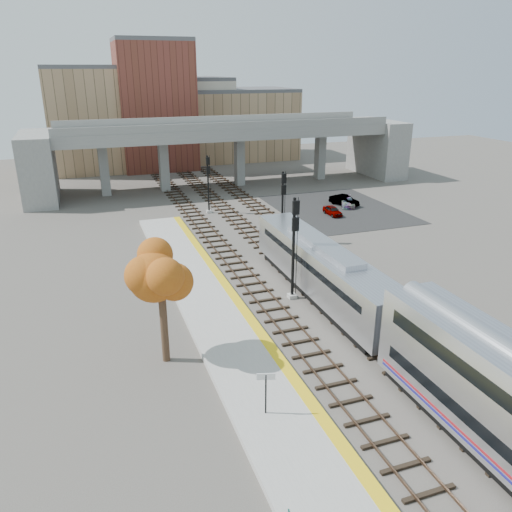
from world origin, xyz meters
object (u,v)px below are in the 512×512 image
object	(u,v)px
locomotive	(322,269)
car_b	(344,200)
car_a	(333,211)
signal_mast_mid	(283,208)
signal_mast_near	(294,249)
signal_mast_far	(208,185)
tree	(160,276)
car_c	(347,202)

from	to	relation	value
locomotive	car_b	world-z (taller)	locomotive
locomotive	car_a	size ratio (longest dim) A/B	6.09
signal_mast_mid	car_a	bearing A→B (deg)	36.98
car_b	car_a	bearing A→B (deg)	-157.35
car_a	signal_mast_near	bearing A→B (deg)	-126.25
signal_mast_far	car_a	distance (m)	14.82
signal_mast_near	tree	xyz separation A→B (m)	(-10.40, -5.27, 1.47)
car_c	car_a	bearing A→B (deg)	-118.06
tree	car_c	distance (m)	38.86
signal_mast_near	signal_mast_far	world-z (taller)	signal_mast_near
signal_mast_near	tree	size ratio (longest dim) A/B	1.06
signal_mast_near	tree	world-z (taller)	signal_mast_near
locomotive	tree	distance (m)	13.75
signal_mast_far	car_c	xyz separation A→B (m)	(16.91, -2.93, -2.72)
signal_mast_mid	signal_mast_far	distance (m)	13.46
locomotive	car_b	size ratio (longest dim) A/B	4.87
locomotive	signal_mast_near	xyz separation A→B (m)	(-2.10, 0.51, 1.68)
locomotive	signal_mast_near	world-z (taller)	signal_mast_near
signal_mast_near	signal_mast_mid	size ratio (longest dim) A/B	1.10
signal_mast_mid	car_a	size ratio (longest dim) A/B	2.26
car_c	car_b	bearing A→B (deg)	134.01
locomotive	car_b	bearing A→B (deg)	57.45
signal_mast_near	tree	bearing A→B (deg)	-153.12
locomotive	signal_mast_far	xyz separation A→B (m)	(-2.10, 25.37, 1.04)
signal_mast_mid	car_c	xyz separation A→B (m)	(12.81, 9.88, -2.91)
signal_mast_far	tree	world-z (taller)	tree
tree	signal_mast_far	bearing A→B (deg)	70.96
car_b	car_c	xyz separation A→B (m)	(0.19, -0.48, -0.09)
car_b	signal_mast_near	bearing A→B (deg)	-149.19
car_a	car_b	world-z (taller)	car_b
signal_mast_near	signal_mast_far	size ratio (longest dim) A/B	1.14
tree	car_a	xyz separation A→B (m)	(23.74, 24.28, -4.86)
tree	car_a	bearing A→B (deg)	45.65
signal_mast_near	car_b	bearing A→B (deg)	53.27
signal_mast_mid	signal_mast_far	size ratio (longest dim) A/B	1.04
signal_mast_far	tree	bearing A→B (deg)	-109.04
locomotive	car_a	bearing A→B (deg)	60.07
locomotive	car_b	xyz separation A→B (m)	(14.62, 22.92, -1.59)
tree	car_b	size ratio (longest dim) A/B	1.87
signal_mast_near	signal_mast_mid	world-z (taller)	signal_mast_near
signal_mast_near	car_a	world-z (taller)	signal_mast_near
signal_mast_far	car_c	bearing A→B (deg)	-9.85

